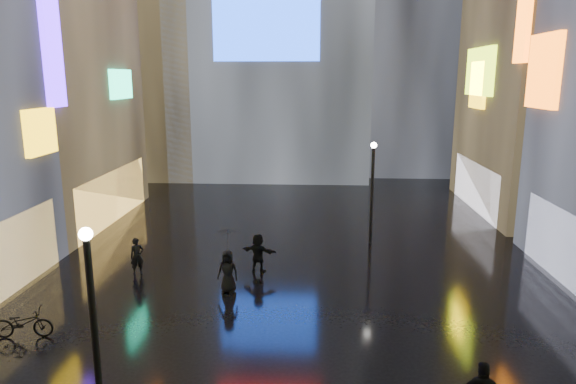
{
  "coord_description": "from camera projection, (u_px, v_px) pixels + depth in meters",
  "views": [
    {
      "loc": [
        0.82,
        -2.77,
        8.31
      ],
      "look_at": [
        0.0,
        12.0,
        5.0
      ],
      "focal_mm": 32.0,
      "sensor_mm": 36.0,
      "label": 1
    }
  ],
  "objects": [
    {
      "name": "pedestrian_5",
      "position": [
        258.0,
        253.0,
        22.27
      ],
      "size": [
        1.67,
        0.95,
        1.72
      ],
      "primitive_type": "imported",
      "rotation": [
        0.0,
        0.0,
        2.84
      ],
      "color": "black",
      "rests_on": "ground"
    },
    {
      "name": "lamp_near",
      "position": [
        94.0,
        325.0,
        11.38
      ],
      "size": [
        0.3,
        0.3,
        5.2
      ],
      "color": "black",
      "rests_on": "ground"
    },
    {
      "name": "pedestrian_4",
      "position": [
        228.0,
        271.0,
        20.17
      ],
      "size": [
        0.92,
        0.69,
        1.7
      ],
      "primitive_type": "imported",
      "rotation": [
        0.0,
        0.0,
        -0.19
      ],
      "color": "black",
      "rests_on": "ground"
    },
    {
      "name": "tower_flank_left",
      "position": [
        143.0,
        21.0,
        43.39
      ],
      "size": [
        10.0,
        10.0,
        26.0
      ],
      "primitive_type": "cube",
      "color": "black",
      "rests_on": "ground"
    },
    {
      "name": "lamp_far",
      "position": [
        372.0,
        187.0,
        25.68
      ],
      "size": [
        0.3,
        0.3,
        5.2
      ],
      "color": "black",
      "rests_on": "ground"
    },
    {
      "name": "building_left_far",
      "position": [
        14.0,
        28.0,
        28.35
      ],
      "size": [
        10.28,
        12.0,
        22.0
      ],
      "color": "black",
      "rests_on": "ground"
    },
    {
      "name": "pedestrian_6",
      "position": [
        137.0,
        256.0,
        22.02
      ],
      "size": [
        0.7,
        0.63,
        1.61
      ],
      "primitive_type": "imported",
      "rotation": [
        0.0,
        0.0,
        0.53
      ],
      "color": "black",
      "rests_on": "ground"
    },
    {
      "name": "ground",
      "position": [
        297.0,
        259.0,
        24.05
      ],
      "size": [
        140.0,
        140.0,
        0.0
      ],
      "primitive_type": "plane",
      "color": "black",
      "rests_on": "ground"
    },
    {
      "name": "bicycle",
      "position": [
        23.0,
        323.0,
        16.68
      ],
      "size": [
        1.97,
        0.87,
        1.0
      ],
      "primitive_type": "imported",
      "rotation": [
        0.0,
        0.0,
        1.68
      ],
      "color": "black",
      "rests_on": "ground"
    },
    {
      "name": "umbrella_2",
      "position": [
        227.0,
        240.0,
        19.89
      ],
      "size": [
        1.09,
        1.07,
        0.9
      ],
      "primitive_type": "imported",
      "rotation": [
        0.0,
        0.0,
        4.81
      ],
      "color": "black",
      "rests_on": "pedestrian_4"
    }
  ]
}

